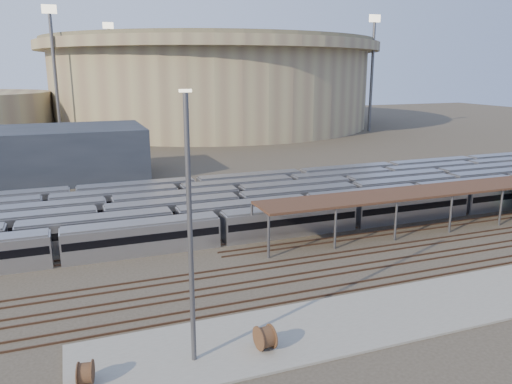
{
  "coord_description": "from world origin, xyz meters",
  "views": [
    {
      "loc": [
        -28.29,
        -48.08,
        20.91
      ],
      "look_at": [
        -5.45,
        12.0,
        5.05
      ],
      "focal_mm": 35.0,
      "sensor_mm": 36.0,
      "label": 1
    }
  ],
  "objects": [
    {
      "name": "service_building",
      "position": [
        -35.0,
        55.0,
        5.0
      ],
      "size": [
        42.0,
        20.0,
        10.0
      ],
      "primitive_type": "cube",
      "color": "#1E232D",
      "rests_on": "ground"
    },
    {
      "name": "floodlight_3",
      "position": [
        -10.0,
        160.0,
        20.65
      ],
      "size": [
        4.0,
        1.0,
        38.4
      ],
      "color": "#4E4E53",
      "rests_on": "ground"
    },
    {
      "name": "yard_light_pole",
      "position": [
        -20.94,
        -15.98,
        10.02
      ],
      "size": [
        0.8,
        0.36,
        19.47
      ],
      "color": "#4E4E53",
      "rests_on": "apron"
    },
    {
      "name": "floodlight_0",
      "position": [
        -30.0,
        110.0,
        20.65
      ],
      "size": [
        4.0,
        1.0,
        38.4
      ],
      "color": "#4E4E53",
      "rests_on": "ground"
    },
    {
      "name": "inspection_shed",
      "position": [
        22.0,
        4.0,
        4.98
      ],
      "size": [
        60.3,
        6.0,
        5.3
      ],
      "color": "#4E4E53",
      "rests_on": "ground"
    },
    {
      "name": "subway_trains",
      "position": [
        2.21,
        18.5,
        1.8
      ],
      "size": [
        127.76,
        23.9,
        3.6
      ],
      "color": "#A5A5A9",
      "rests_on": "ground"
    },
    {
      "name": "cable_reel_east",
      "position": [
        -15.55,
        -16.49,
        1.15
      ],
      "size": [
        1.26,
        2.0,
        1.9
      ],
      "primitive_type": "cylinder",
      "rotation": [
        0.0,
        1.57,
        0.11
      ],
      "color": "brown",
      "rests_on": "apron"
    },
    {
      "name": "empty_tracks",
      "position": [
        0.0,
        -5.0,
        0.09
      ],
      "size": [
        170.0,
        9.62,
        0.18
      ],
      "color": "#4C3323",
      "rests_on": "ground"
    },
    {
      "name": "cable_reel_west",
      "position": [
        -28.5,
        -16.29,
        1.03
      ],
      "size": [
        1.23,
        1.81,
        1.66
      ],
      "primitive_type": "cylinder",
      "rotation": [
        0.0,
        1.57,
        -0.2
      ],
      "color": "brown",
      "rests_on": "apron"
    },
    {
      "name": "ground",
      "position": [
        0.0,
        0.0,
        0.0
      ],
      "size": [
        420.0,
        420.0,
        0.0
      ],
      "primitive_type": "plane",
      "color": "#383026",
      "rests_on": "ground"
    },
    {
      "name": "apron",
      "position": [
        -5.0,
        -15.0,
        0.1
      ],
      "size": [
        50.0,
        9.0,
        0.2
      ],
      "primitive_type": "cube",
      "color": "gray",
      "rests_on": "ground"
    },
    {
      "name": "floodlight_2",
      "position": [
        70.0,
        100.0,
        20.65
      ],
      "size": [
        4.0,
        1.0,
        38.4
      ],
      "color": "#4E4E53",
      "rests_on": "ground"
    },
    {
      "name": "stadium",
      "position": [
        25.0,
        140.0,
        16.47
      ],
      "size": [
        124.0,
        124.0,
        32.5
      ],
      "color": "gray",
      "rests_on": "ground"
    }
  ]
}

